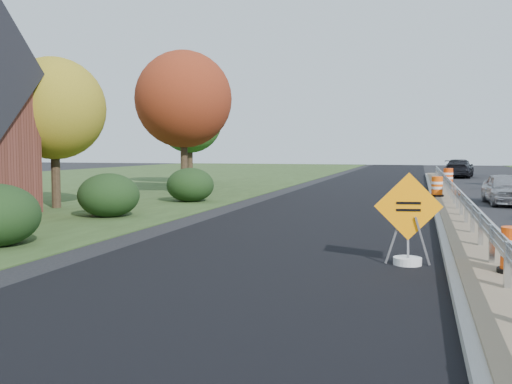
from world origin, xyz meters
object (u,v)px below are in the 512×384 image
(barrel_median_far, at_px, (448,177))
(car_silver, at_px, (506,189))
(car_dark_far, at_px, (459,168))
(caution_sign, at_px, (408,242))
(barrel_median_mid, at_px, (437,187))

(barrel_median_far, distance_m, car_silver, 9.28)
(barrel_median_far, relative_size, car_dark_far, 0.19)
(car_silver, relative_size, car_dark_far, 0.75)
(caution_sign, relative_size, car_silver, 0.48)
(car_silver, xyz_separation_m, car_dark_far, (-0.39, 23.71, 0.09))
(car_dark_far, bearing_deg, barrel_median_mid, 92.05)
(barrel_median_far, bearing_deg, caution_sign, -94.45)
(car_silver, bearing_deg, barrel_median_mid, 164.24)
(barrel_median_mid, relative_size, car_silver, 0.23)
(caution_sign, bearing_deg, car_dark_far, 74.67)
(car_silver, height_order, car_dark_far, car_dark_far)
(barrel_median_far, height_order, car_silver, car_silver)
(barrel_median_far, distance_m, car_dark_far, 14.71)
(caution_sign, distance_m, car_dark_far, 38.04)
(barrel_median_mid, distance_m, car_silver, 2.81)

